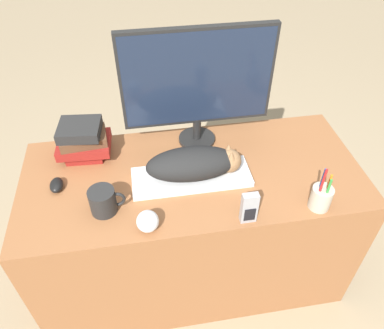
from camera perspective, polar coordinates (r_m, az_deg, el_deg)
ground_plane at (r=1.94m, az=1.76°, el=-23.06°), size 12.00×12.00×0.00m
desk at (r=1.80m, az=0.13°, el=-9.42°), size 1.40×0.62×0.70m
keyboard at (r=1.50m, az=-0.08°, el=-1.95°), size 0.47×0.17×0.02m
cat at (r=1.46m, az=0.62°, el=0.19°), size 0.38×0.16×0.12m
monitor at (r=1.53m, az=0.86°, el=12.56°), size 0.62×0.16×0.52m
computer_mouse at (r=1.56m, az=-19.95°, el=-2.96°), size 0.05×0.08×0.04m
coffee_mug at (r=1.40m, az=-13.34°, el=-5.43°), size 0.13×0.10×0.10m
pen_cup at (r=1.46m, az=19.07°, el=-4.71°), size 0.08×0.08×0.20m
baseball at (r=1.33m, az=-6.77°, el=-8.59°), size 0.08×0.08×0.08m
phone at (r=1.34m, az=8.71°, el=-6.58°), size 0.06×0.03×0.13m
book_stack at (r=1.63m, az=-16.26°, el=3.52°), size 0.23×0.18×0.16m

